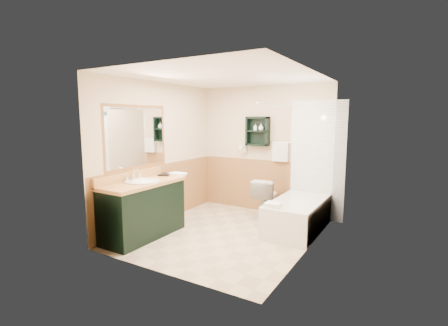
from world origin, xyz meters
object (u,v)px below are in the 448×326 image
vanity_book (160,168)px  hair_dryer (244,149)px  soap_bottle_b (261,128)px  bathtub (298,215)px  toilet (267,198)px  soap_bottle_a (255,129)px  vanity (143,209)px  wall_shelf (258,131)px

vanity_book → hair_dryer: bearing=47.5°
soap_bottle_b → bathtub: bearing=-32.8°
hair_dryer → toilet: size_ratio=0.34×
soap_bottle_a → soap_bottle_b: (0.12, 0.00, 0.02)m
vanity_book → soap_bottle_b: soap_bottle_b is taller
vanity → toilet: (1.20, 1.91, -0.08)m
vanity → bathtub: vanity is taller
toilet → vanity_book: size_ratio=2.88×
toilet → vanity_book: (-1.36, -1.33, 0.63)m
vanity → bathtub: (1.92, 1.52, -0.18)m
wall_shelf → soap_bottle_b: wall_shelf is taller
hair_dryer → vanity: (-0.59, -2.16, -0.77)m
vanity → vanity_book: bearing=105.8°
bathtub → hair_dryer: bearing=154.1°
hair_dryer → bathtub: hair_dryer is taller
bathtub → soap_bottle_b: soap_bottle_b is taller
wall_shelf → soap_bottle_a: bearing=-173.4°
bathtub → soap_bottle_a: soap_bottle_a is taller
soap_bottle_b → wall_shelf: bearing=176.1°
wall_shelf → soap_bottle_a: size_ratio=4.39×
toilet → soap_bottle_b: soap_bottle_b is taller
toilet → vanity_book: bearing=38.4°
soap_bottle_a → vanity: bearing=-111.8°
vanity_book → wall_shelf: bearing=38.9°
hair_dryer → soap_bottle_b: (0.37, -0.03, 0.41)m
hair_dryer → toilet: 1.07m
wall_shelf → vanity: 2.58m
wall_shelf → vanity_book: (-1.06, -1.55, -0.57)m
hair_dryer → vanity: size_ratio=0.18×
soap_bottle_a → soap_bottle_b: soap_bottle_b is taller
vanity → vanity_book: vanity_book is taller
bathtub → soap_bottle_b: (-0.95, 0.61, 1.37)m
toilet → soap_bottle_a: soap_bottle_a is taller
vanity_book → soap_bottle_a: 1.95m
toilet → soap_bottle_a: size_ratio=5.71×
hair_dryer → vanity_book: bearing=-115.7°
wall_shelf → vanity_book: size_ratio=2.22×
vanity → bathtub: size_ratio=0.90×
vanity_book → vanity: bearing=-91.0°
vanity → soap_bottle_a: (0.85, 2.13, 1.17)m
vanity → soap_bottle_b: (0.97, 2.13, 1.19)m
hair_dryer → soap_bottle_b: 0.56m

